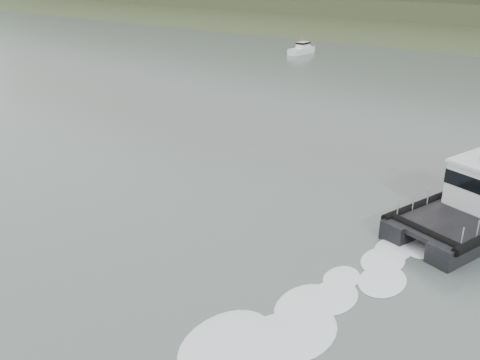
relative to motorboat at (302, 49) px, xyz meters
The scene contains 2 objects.
ground 63.24m from the motorboat, 67.39° to the right, with size 400.00×400.00×0.00m, color slate.
motorboat is the anchor object (origin of this frame).
Camera 1 is at (15.64, -17.72, 14.68)m, focal length 40.00 mm.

